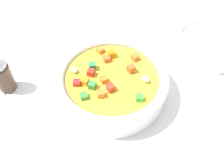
# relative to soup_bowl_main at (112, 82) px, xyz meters

# --- Properties ---
(ground_plane) EXTENTS (1.40, 1.40, 0.02)m
(ground_plane) POSITION_rel_soup_bowl_main_xyz_m (0.00, 0.00, -0.04)
(ground_plane) COLOR silver
(soup_bowl_main) EXTENTS (0.21, 0.21, 0.06)m
(soup_bowl_main) POSITION_rel_soup_bowl_main_xyz_m (0.00, 0.00, 0.00)
(soup_bowl_main) COLOR white
(soup_bowl_main) RESTS_ON ground_plane
(spoon) EXTENTS (0.23, 0.05, 0.01)m
(spoon) POSITION_rel_soup_bowl_main_xyz_m (-0.03, -0.16, -0.03)
(spoon) COLOR silver
(spoon) RESTS_ON ground_plane
(side_bowl_small) EXTENTS (0.15, 0.15, 0.04)m
(side_bowl_small) POSITION_rel_soup_bowl_main_xyz_m (0.03, 0.24, -0.01)
(side_bowl_small) COLOR white
(side_bowl_small) RESTS_ON ground_plane
(pepper_shaker) EXTENTS (0.03, 0.03, 0.08)m
(pepper_shaker) POSITION_rel_soup_bowl_main_xyz_m (-0.13, -0.16, 0.01)
(pepper_shaker) COLOR #4C3828
(pepper_shaker) RESTS_ON ground_plane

